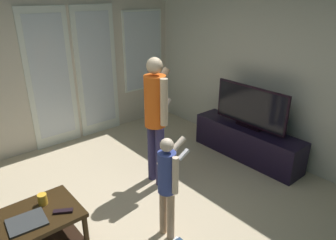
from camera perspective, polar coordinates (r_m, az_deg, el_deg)
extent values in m
cube|color=beige|center=(3.48, -8.58, -20.01)|extent=(5.37, 4.99, 0.02)
cube|color=beige|center=(4.98, -24.93, 8.50)|extent=(5.37, 0.06, 2.58)
cube|color=white|center=(5.10, -20.58, 6.65)|extent=(0.73, 0.02, 2.16)
cube|color=silver|center=(5.07, -20.60, 7.16)|extent=(0.57, 0.01, 1.86)
cube|color=white|center=(5.39, -12.83, 8.35)|extent=(0.73, 0.02, 2.16)
cube|color=silver|center=(5.37, -12.81, 8.84)|extent=(0.57, 0.01, 1.86)
cube|color=white|center=(5.83, -4.58, 12.47)|extent=(0.83, 0.02, 1.43)
cube|color=silver|center=(5.82, -4.50, 12.45)|extent=(0.77, 0.01, 1.37)
cube|color=beige|center=(4.63, 19.68, 8.34)|extent=(0.06, 4.99, 2.58)
cube|color=black|center=(3.12, -24.37, -16.31)|extent=(0.90, 0.58, 0.04)
cylinder|color=black|center=(3.18, -14.67, -19.80)|extent=(0.05, 0.05, 0.45)
cylinder|color=black|center=(3.55, -18.45, -15.14)|extent=(0.05, 0.05, 0.45)
cube|color=black|center=(4.79, 14.17, -3.96)|extent=(0.42, 1.69, 0.49)
cube|color=black|center=(4.42, 22.94, -7.20)|extent=(0.35, 0.02, 0.27)
cube|color=black|center=(4.68, 14.48, -1.07)|extent=(0.08, 0.40, 0.04)
cube|color=black|center=(4.57, 14.85, 2.47)|extent=(0.04, 1.15, 0.58)
cube|color=black|center=(4.56, 14.71, 2.41)|extent=(0.00, 1.10, 0.53)
cylinder|color=navy|center=(3.94, -1.46, -6.75)|extent=(0.11, 0.11, 0.80)
cylinder|color=navy|center=(4.06, -2.94, -5.80)|extent=(0.11, 0.11, 0.80)
cylinder|color=orange|center=(3.71, -2.38, 3.43)|extent=(0.26, 0.26, 0.63)
sphere|color=#D0B490|center=(3.59, -2.49, 9.89)|extent=(0.19, 0.19, 0.19)
cylinder|color=#D0B490|center=(3.56, -0.73, 3.22)|extent=(0.09, 0.09, 0.56)
cylinder|color=#D0B490|center=(3.91, -2.02, 5.74)|extent=(0.39, 0.10, 0.51)
cube|color=white|center=(4.07, -0.17, 3.06)|extent=(0.11, 0.04, 0.13)
cylinder|color=tan|center=(3.22, 0.51, -17.24)|extent=(0.08, 0.08, 0.54)
cylinder|color=tan|center=(3.29, -0.89, -16.25)|extent=(0.08, 0.08, 0.54)
cylinder|color=#36458F|center=(2.97, -0.21, -9.56)|extent=(0.18, 0.18, 0.42)
sphere|color=beige|center=(2.83, -0.22, -4.60)|extent=(0.13, 0.13, 0.13)
cylinder|color=beige|center=(2.88, 1.34, -10.11)|extent=(0.06, 0.06, 0.38)
cylinder|color=beige|center=(3.08, 0.67, -5.75)|extent=(0.36, 0.06, 0.24)
cube|color=white|center=(3.22, 2.85, -6.31)|extent=(0.14, 0.04, 0.10)
cube|color=#37393A|center=(3.05, -24.38, -16.64)|extent=(0.33, 0.28, 0.02)
cylinder|color=gold|center=(3.19, -21.93, -13.28)|extent=(0.08, 0.08, 0.10)
cube|color=black|center=(3.06, -18.62, -15.51)|extent=(0.17, 0.13, 0.02)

